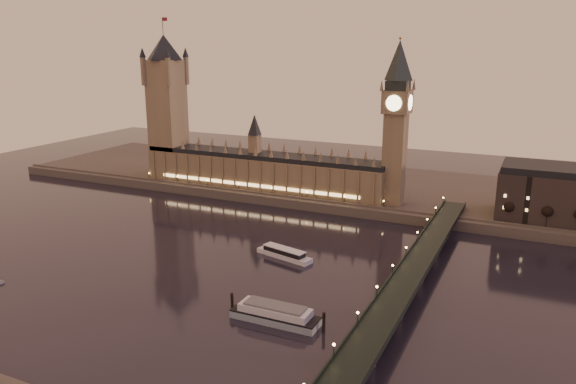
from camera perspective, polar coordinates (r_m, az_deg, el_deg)
name	(u,v)px	position (r m, az deg, el deg)	size (l,w,h in m)	color
ground	(222,263)	(283.49, -6.71, -7.19)	(700.00, 700.00, 0.00)	black
far_embankment	(375,188)	(415.71, 8.87, 0.37)	(560.00, 130.00, 6.00)	#423D35
palace_of_westminster	(263,166)	(396.88, -2.61, 2.62)	(180.00, 26.62, 52.00)	brown
victoria_tower	(167,99)	(432.64, -12.22, 9.24)	(31.68, 31.68, 118.00)	brown
big_ben	(397,113)	(356.47, 10.98, 7.85)	(17.68, 17.68, 104.00)	brown
westminster_bridge	(405,286)	(248.88, 11.77, -9.29)	(13.20, 260.00, 15.30)	black
bare_tree_0	(512,210)	(344.18, 21.82, -1.70)	(5.34, 5.34, 10.86)	black
bare_tree_1	(544,214)	(343.92, 24.55, -2.00)	(5.34, 5.34, 10.86)	black
cruise_boat_a	(284,253)	(287.88, -0.38, -6.25)	(32.35, 14.43, 5.06)	silver
moored_barge	(275,314)	(225.47, -1.32, -12.28)	(41.49, 10.10, 7.61)	#7E94A0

